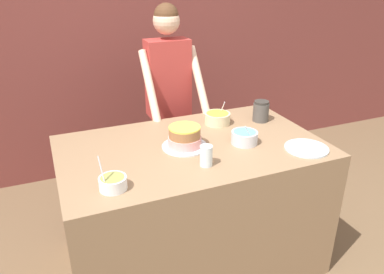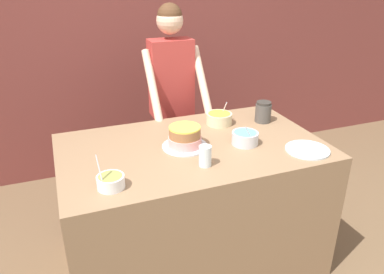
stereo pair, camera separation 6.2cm
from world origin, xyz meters
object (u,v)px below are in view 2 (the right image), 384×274
at_px(frosting_bowl_blue, 245,138).
at_px(drinking_glass, 205,156).
at_px(ceramic_plate, 307,150).
at_px(stoneware_jar, 263,112).
at_px(frosting_bowl_orange, 219,118).
at_px(cake, 185,138).
at_px(person_baker, 172,87).
at_px(frosting_bowl_olive, 111,181).

distance_m(frosting_bowl_blue, drinking_glass, 0.39).
relative_size(ceramic_plate, stoneware_jar, 1.77).
bearing_deg(frosting_bowl_orange, cake, -143.05).
distance_m(ceramic_plate, stoneware_jar, 0.52).
distance_m(cake, stoneware_jar, 0.70).
distance_m(cake, frosting_bowl_blue, 0.38).
relative_size(person_baker, frosting_bowl_orange, 9.27).
bearing_deg(ceramic_plate, frosting_bowl_blue, 144.64).
height_order(frosting_bowl_orange, ceramic_plate, frosting_bowl_orange).
bearing_deg(stoneware_jar, person_baker, 129.28).
distance_m(person_baker, frosting_bowl_blue, 0.92).
relative_size(frosting_bowl_olive, drinking_glass, 1.59).
xyz_separation_m(person_baker, frosting_bowl_blue, (0.19, -0.90, -0.10)).
distance_m(frosting_bowl_blue, stoneware_jar, 0.42).
distance_m(drinking_glass, ceramic_plate, 0.66).
bearing_deg(ceramic_plate, cake, 155.18).
height_order(cake, drinking_glass, cake).
bearing_deg(drinking_glass, frosting_bowl_blue, 26.49).
height_order(drinking_glass, stoneware_jar, stoneware_jar).
height_order(frosting_bowl_orange, stoneware_jar, stoneware_jar).
height_order(frosting_bowl_orange, frosting_bowl_blue, frosting_bowl_orange).
xyz_separation_m(cake, drinking_glass, (0.03, -0.27, -0.00)).
xyz_separation_m(cake, frosting_bowl_blue, (0.37, -0.09, -0.02)).
height_order(frosting_bowl_olive, frosting_bowl_blue, frosting_bowl_olive).
height_order(frosting_bowl_olive, stoneware_jar, frosting_bowl_olive).
relative_size(frosting_bowl_olive, frosting_bowl_blue, 1.15).
bearing_deg(stoneware_jar, frosting_bowl_orange, 167.21).
relative_size(frosting_bowl_olive, ceramic_plate, 0.72).
distance_m(frosting_bowl_olive, stoneware_jar, 1.29).
distance_m(cake, drinking_glass, 0.27).
xyz_separation_m(frosting_bowl_orange, frosting_bowl_blue, (0.01, -0.36, 0.00)).
height_order(person_baker, frosting_bowl_orange, person_baker).
relative_size(person_baker, drinking_glass, 14.06).
xyz_separation_m(person_baker, cake, (-0.18, -0.80, -0.08)).
distance_m(drinking_glass, stoneware_jar, 0.80).
xyz_separation_m(drinking_glass, ceramic_plate, (0.66, -0.05, -0.05)).
relative_size(person_baker, frosting_bowl_blue, 10.16).
distance_m(person_baker, drinking_glass, 1.09).
relative_size(frosting_bowl_blue, drinking_glass, 1.38).
distance_m(frosting_bowl_olive, frosting_bowl_blue, 0.91).
distance_m(person_baker, frosting_bowl_orange, 0.57).
xyz_separation_m(frosting_bowl_olive, ceramic_plate, (1.20, -0.00, -0.03)).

